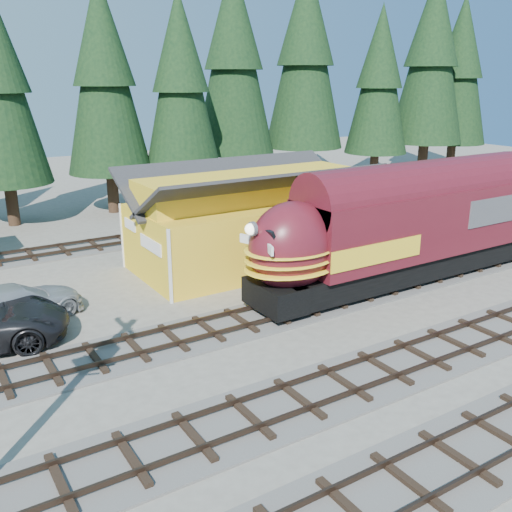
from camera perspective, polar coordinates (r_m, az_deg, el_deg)
ground at (r=23.05m, az=13.51°, el=-7.58°), size 120.00×120.00×0.00m
track_siding at (r=32.67m, az=20.92°, el=-0.65°), size 68.00×3.20×0.33m
track_spur at (r=34.09m, az=-21.91°, el=-0.03°), size 32.00×3.20×0.33m
depot at (r=29.90m, az=-0.51°, el=4.70°), size 12.80×7.00×5.30m
conifer_backdrop at (r=44.73m, az=-4.08°, el=18.37°), size 80.19×21.63×16.99m
locomotive at (r=27.33m, az=13.45°, el=2.18°), size 16.32×3.24×4.44m
pickup_truck_b at (r=25.06m, az=-22.98°, el=-4.47°), size 5.91×3.54×1.60m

